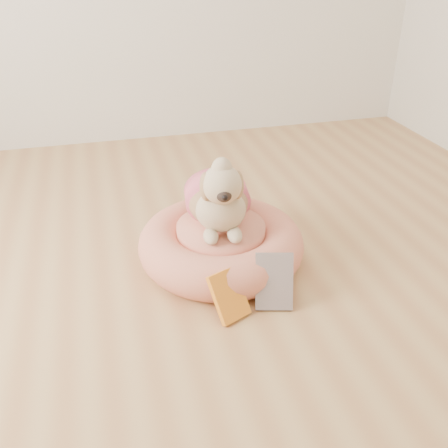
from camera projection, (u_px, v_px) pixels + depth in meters
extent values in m
plane|color=#B37C4A|center=(201.00, 376.00, 1.59)|extent=(4.50, 4.50, 0.00)
cylinder|color=#E47159|center=(221.00, 251.00, 2.13)|extent=(0.51, 0.51, 0.11)
torus|color=#E47159|center=(221.00, 243.00, 2.11)|extent=(0.70, 0.70, 0.18)
cylinder|color=#E47159|center=(221.00, 235.00, 2.09)|extent=(0.37, 0.37, 0.10)
cube|color=yellow|center=(229.00, 295.00, 1.81)|extent=(0.16, 0.16, 0.17)
cube|color=silver|center=(274.00, 281.00, 1.86)|extent=(0.16, 0.14, 0.20)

